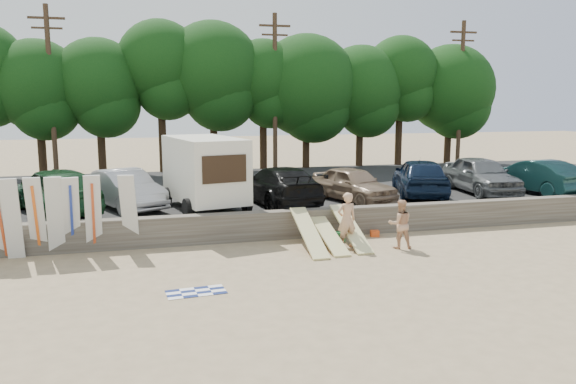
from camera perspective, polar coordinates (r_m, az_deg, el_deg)
name	(u,v)px	position (r m, az deg, el deg)	size (l,w,h in m)	color
ground	(333,259)	(17.49, 4.58, -6.83)	(120.00, 120.00, 0.00)	tan
seawall	(305,223)	(20.13, 1.78, -3.18)	(44.00, 0.50, 1.00)	#6B6356
parking_lot	(262,194)	(27.30, -2.69, -0.19)	(44.00, 14.50, 0.70)	#282828
treeline	(253,80)	(34.11, -3.54, 11.29)	(33.13, 6.24, 8.72)	#382616
utility_poles	(275,90)	(32.74, -1.33, 10.32)	(25.80, 0.26, 9.00)	#473321
box_trailer	(205,169)	(21.74, -8.46, 2.32)	(3.17, 4.68, 2.75)	silver
car_1	(56,190)	(22.33, -22.47, 0.19)	(2.09, 5.20, 1.77)	#153A1D
car_2	(125,189)	(22.68, -16.21, 0.29)	(1.57, 4.51, 1.49)	#A5A4AA
car_3	(279,185)	(22.63, -0.93, 0.69)	(2.14, 5.25, 1.52)	black
car_4	(353,184)	(23.39, 6.64, 0.80)	(1.69, 4.19, 1.43)	#8B7259
car_5	(420,177)	(25.21, 13.27, 1.52)	(1.99, 4.95, 1.69)	black
car_6	(481,175)	(26.80, 19.02, 1.67)	(1.94, 4.83, 1.65)	#565A5C
car_7	(535,176)	(27.79, 23.83, 1.49)	(1.59, 4.57, 1.51)	#112F30
surfboard_upright_2	(1,219)	(19.18, -27.13, -2.49)	(0.50, 0.06, 2.60)	silver
surfboard_upright_3	(12,219)	(18.99, -26.22, -2.50)	(0.50, 0.06, 2.60)	silver
surfboard_upright_4	(36,217)	(19.07, -24.21, -2.33)	(0.50, 0.06, 2.60)	silver
surfboard_upright_5	(55,216)	(18.94, -22.58, -2.30)	(0.50, 0.06, 2.60)	silver
surfboard_upright_6	(71,216)	(18.96, -21.14, -2.25)	(0.50, 0.06, 2.60)	silver
surfboard_upright_7	(93,214)	(18.86, -19.18, -2.14)	(0.50, 0.06, 2.60)	silver
surfboard_upright_8	(129,213)	(18.82, -15.83, -2.02)	(0.50, 0.06, 2.60)	silver
surfboard_low_0	(309,232)	(18.50, 2.14, -4.09)	(0.56, 3.00, 0.07)	beige
surfboard_low_1	(328,234)	(18.92, 4.10, -4.26)	(0.56, 3.00, 0.07)	beige
surfboard_low_2	(351,228)	(19.19, 6.38, -3.66)	(0.56, 3.00, 0.07)	beige
beachgoer_a	(347,220)	(18.77, 5.98, -2.82)	(0.67, 0.44, 1.85)	tan
beachgoer_b	(400,224)	(18.90, 11.33, -3.21)	(0.79, 0.62, 1.63)	tan
cooler	(340,237)	(19.67, 5.29, -4.53)	(0.38, 0.30, 0.32)	#23823F
gear_bag	(375,233)	(20.49, 8.80, -4.19)	(0.30, 0.25, 0.22)	#E34E1A
beach_towel	(196,292)	(14.76, -9.33, -9.99)	(1.50, 1.50, 0.00)	white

